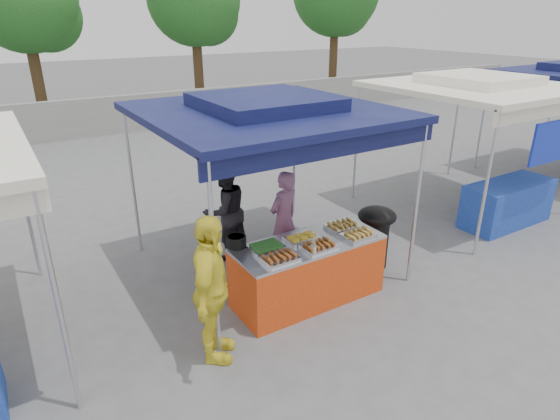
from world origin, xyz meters
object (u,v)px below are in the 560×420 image
vendor_woman (284,219)px  cooking_pot (236,241)px  vendor_table (308,271)px  customer_person (211,291)px  wok_burner (376,232)px  helper_man (225,211)px

vendor_woman → cooking_pot: bearing=13.0°
vendor_table → customer_person: size_ratio=1.16×
wok_burner → customer_person: size_ratio=0.56×
wok_burner → customer_person: (-2.94, -0.62, 0.29)m
vendor_table → wok_burner: 1.40m
vendor_table → vendor_woman: 1.06m
cooking_pot → wok_burner: cooking_pot is taller
helper_man → wok_burner: bearing=131.8°
cooking_pot → customer_person: bearing=-131.6°
cooking_pot → vendor_woman: bearing=28.8°
wok_burner → helper_man: bearing=149.0°
vendor_table → vendor_woman: size_ratio=1.34×
cooking_pot → helper_man: helper_man is taller
vendor_table → cooking_pot: bearing=155.9°
cooking_pot → vendor_woman: 1.26m
helper_man → vendor_table: bearing=94.4°
vendor_table → wok_burner: size_ratio=2.09×
vendor_table → helper_man: bearing=103.3°
vendor_woman → wok_burner: bearing=130.2°
vendor_table → cooking_pot: 1.06m
vendor_woman → customer_person: size_ratio=0.87×
wok_burner → customer_person: 3.02m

